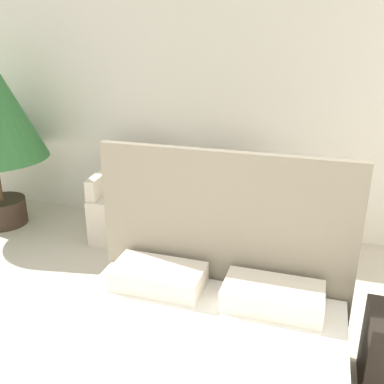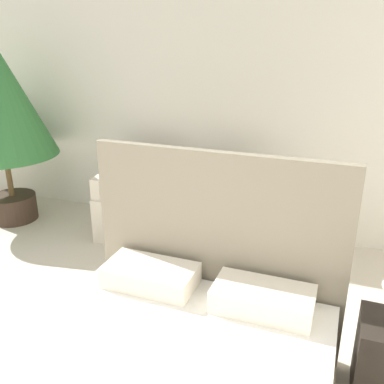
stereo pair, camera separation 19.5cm
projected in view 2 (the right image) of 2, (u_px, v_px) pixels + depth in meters
name	position (u px, v px, depth m)	size (l,w,h in m)	color
wall_back	(217.00, 92.00, 4.32)	(10.00, 0.06, 2.90)	silver
armchair_near_window_left	(133.00, 208.00, 4.46)	(0.72, 0.64, 0.91)	beige
armchair_near_window_right	(222.00, 221.00, 4.14)	(0.67, 0.58, 0.91)	beige
side_table	(174.00, 223.00, 4.27)	(0.30, 0.30, 0.46)	brown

